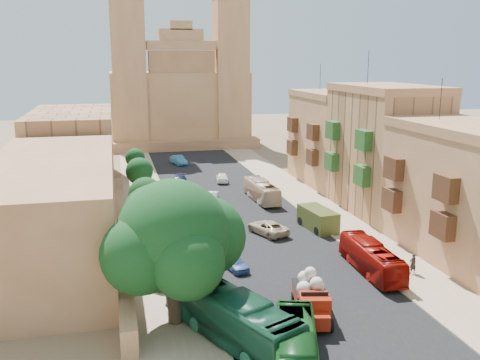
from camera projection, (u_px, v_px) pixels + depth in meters
name	position (u px, v px, depth m)	size (l,w,h in m)	color
ground	(338.00, 335.00, 32.69)	(260.00, 260.00, 0.00)	brown
road_surface	(232.00, 206.00, 61.15)	(14.00, 140.00, 0.01)	black
sidewalk_east	(310.00, 201.00, 63.29)	(5.00, 140.00, 0.01)	#A08368
sidewalk_west	(148.00, 212.00, 59.00)	(5.00, 140.00, 0.01)	#A08368
kerb_east	(290.00, 202.00, 62.72)	(0.25, 140.00, 0.12)	#A08368
kerb_west	(171.00, 210.00, 59.56)	(0.25, 140.00, 0.12)	#A08368
townhouse_b	(463.00, 189.00, 45.47)	(9.00, 14.00, 14.90)	#AB774D
townhouse_c	(384.00, 149.00, 58.48)	(9.00, 14.00, 17.40)	#B67E52
townhouse_d	(333.00, 138.00, 71.93)	(9.00, 14.00, 15.90)	#AB774D
west_wall	(122.00, 234.00, 48.64)	(1.00, 40.00, 1.80)	#AB774D
west_building_low	(53.00, 209.00, 44.77)	(10.00, 28.00, 8.40)	#976742
west_building_mid	(73.00, 150.00, 69.26)	(10.00, 22.00, 10.00)	#B67E52
church	(178.00, 95.00, 105.16)	(28.00, 22.50, 36.30)	#AB774D
ficus_tree	(174.00, 240.00, 33.14)	(9.37, 8.62, 9.37)	#34281A
street_tree_a	(156.00, 234.00, 41.07)	(3.26, 3.26, 5.02)	#34281A
street_tree_b	(146.00, 195.00, 52.43)	(3.40, 3.40, 5.23)	#34281A
street_tree_c	(139.00, 171.00, 63.84)	(3.28, 3.28, 5.04)	#34281A
street_tree_d	(135.00, 158.00, 75.34)	(2.76, 2.76, 4.24)	#34281A
red_truck	(312.00, 297.00, 34.75)	(3.11, 5.61, 3.12)	maroon
olive_pickup	(318.00, 219.00, 52.91)	(2.79, 5.20, 2.05)	#3E491B
bus_green_south	(296.00, 355.00, 28.09)	(2.15, 9.21, 2.56)	#114919
bus_green_north	(231.00, 316.00, 31.83)	(2.59, 11.08, 3.09)	#195338
bus_red_east	(371.00, 258.00, 42.05)	(2.00, 8.56, 2.38)	#8D0B05
bus_cream_east	(261.00, 191.00, 63.46)	(2.01, 8.61, 2.40)	beige
car_blue_a	(234.00, 263.00, 42.76)	(1.34, 3.33, 1.13)	#3B62A3
car_white_a	(212.00, 198.00, 62.69)	(1.29, 3.70, 1.22)	silver
car_cream	(267.00, 227.00, 51.43)	(2.18, 4.72, 1.31)	#C1AB8A
car_dkblue	(179.00, 181.00, 71.51)	(1.67, 4.10, 1.19)	#101745
car_white_b	(222.00, 177.00, 73.19)	(1.58, 3.93, 1.34)	white
car_blue_b	(179.00, 160.00, 85.41)	(1.49, 4.27, 1.41)	teal
pedestrian_a	(413.00, 264.00, 41.89)	(0.60, 0.39, 1.64)	#252326
pedestrian_c	(359.00, 243.00, 46.40)	(1.05, 0.44, 1.80)	#2B2B32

